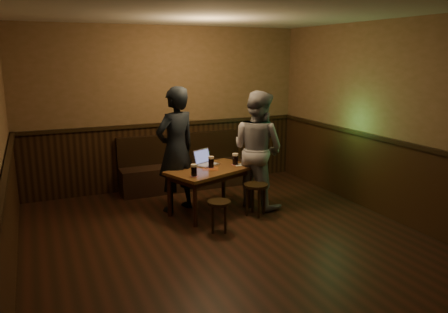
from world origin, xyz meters
TOP-DOWN VIEW (x-y plane):
  - room at (0.00, 0.22)m, footprint 5.04×6.04m
  - bench at (0.19, 2.75)m, footprint 2.20×0.50m
  - pub_table at (0.19, 1.42)m, footprint 1.42×1.11m
  - stool_left at (0.01, 0.69)m, footprint 0.40×0.40m
  - stool_right at (0.74, 1.02)m, footprint 0.40×0.40m
  - pint_left at (-0.17, 1.13)m, footprint 0.11×0.11m
  - pint_mid at (0.22, 1.47)m, footprint 0.11×0.11m
  - pint_right at (0.63, 1.49)m, footprint 0.12×0.12m
  - laptop at (0.21, 1.68)m, footprint 0.41×0.38m
  - menu at (0.72, 1.45)m, footprint 0.23×0.17m
  - person_suit at (-0.24, 1.71)m, footprint 0.80×0.66m
  - person_grey at (0.97, 1.41)m, footprint 0.99×1.08m

SIDE VIEW (x-z plane):
  - bench at x=0.19m, z-range -0.16..0.79m
  - stool_left at x=0.01m, z-range 0.13..0.55m
  - stool_right at x=0.74m, z-range 0.14..0.62m
  - pub_table at x=0.19m, z-range 0.24..0.92m
  - menu at x=0.72m, z-range 0.67..0.67m
  - laptop at x=0.21m, z-range 0.61..0.85m
  - pint_left at x=-0.17m, z-range 0.67..0.84m
  - pint_mid at x=0.22m, z-range 0.67..0.85m
  - pint_right at x=0.63m, z-range 0.67..0.85m
  - person_grey at x=0.97m, z-range 0.00..1.80m
  - person_suit at x=-0.24m, z-range 0.00..1.87m
  - room at x=0.00m, z-range -0.22..2.62m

